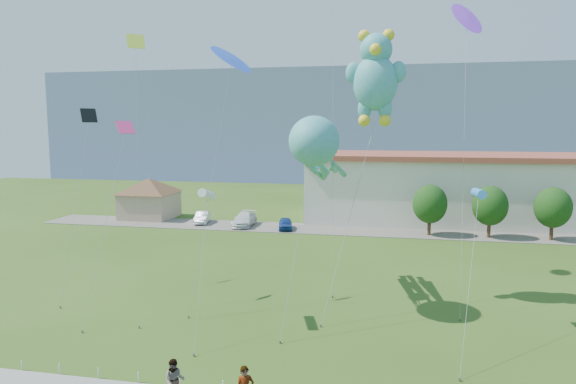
{
  "coord_description": "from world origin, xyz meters",
  "views": [
    {
      "loc": [
        5.97,
        -21.38,
        11.45
      ],
      "look_at": [
        -0.0,
        8.0,
        7.65
      ],
      "focal_mm": 32.0,
      "sensor_mm": 36.0,
      "label": 1
    }
  ],
  "objects": [
    {
      "name": "ground",
      "position": [
        0.0,
        0.0,
        0.0
      ],
      "size": [
        160.0,
        160.0,
        0.0
      ],
      "primitive_type": "plane",
      "color": "#2E4B15",
      "rests_on": "ground"
    },
    {
      "name": "parking_strip",
      "position": [
        0.0,
        35.0,
        0.03
      ],
      "size": [
        70.0,
        6.0,
        0.06
      ],
      "primitive_type": "cube",
      "color": "#59544C",
      "rests_on": "ground"
    },
    {
      "name": "hill_ridge",
      "position": [
        0.0,
        120.0,
        12.5
      ],
      "size": [
        160.0,
        50.0,
        25.0
      ],
      "primitive_type": "cube",
      "color": "slate",
      "rests_on": "ground"
    },
    {
      "name": "pavilion",
      "position": [
        -24.0,
        38.0,
        3.02
      ],
      "size": [
        9.2,
        9.2,
        5.0
      ],
      "color": "tan",
      "rests_on": "ground"
    },
    {
      "name": "warehouse",
      "position": [
        26.0,
        44.0,
        4.12
      ],
      "size": [
        61.0,
        15.0,
        8.2
      ],
      "color": "beige",
      "rests_on": "ground"
    },
    {
      "name": "tree_near",
      "position": [
        10.0,
        34.0,
        3.39
      ],
      "size": [
        3.6,
        3.6,
        5.47
      ],
      "color": "#3F2B19",
      "rests_on": "ground"
    },
    {
      "name": "tree_mid",
      "position": [
        16.0,
        34.0,
        3.39
      ],
      "size": [
        3.6,
        3.6,
        5.47
      ],
      "color": "#3F2B19",
      "rests_on": "ground"
    },
    {
      "name": "tree_far",
      "position": [
        22.0,
        34.0,
        3.39
      ],
      "size": [
        3.6,
        3.6,
        5.47
      ],
      "color": "#3F2B19",
      "rests_on": "ground"
    },
    {
      "name": "pedestrian_right",
      "position": [
        -2.67,
        -2.6,
        1.0
      ],
      "size": [
        1.0,
        0.86,
        1.8
      ],
      "primitive_type": "imported",
      "rotation": [
        0.0,
        0.0,
        0.22
      ],
      "color": "gray",
      "rests_on": "sidewalk"
    },
    {
      "name": "parked_car_silver",
      "position": [
        -16.11,
        35.76,
        0.74
      ],
      "size": [
        2.22,
        4.3,
        1.35
      ],
      "primitive_type": "imported",
      "rotation": [
        0.0,
        0.0,
        0.2
      ],
      "color": "silver",
      "rests_on": "parking_strip"
    },
    {
      "name": "parked_car_white",
      "position": [
        -10.65,
        34.96,
        0.82
      ],
      "size": [
        2.35,
        5.34,
        1.53
      ],
      "primitive_type": "imported",
      "rotation": [
        0.0,
        0.0,
        0.04
      ],
      "color": "white",
      "rests_on": "parking_strip"
    },
    {
      "name": "parked_car_blue",
      "position": [
        -5.6,
        34.03,
        0.69
      ],
      "size": [
        2.21,
        3.93,
        1.26
      ],
      "primitive_type": "imported",
      "rotation": [
        0.0,
        0.0,
        0.21
      ],
      "color": "navy",
      "rests_on": "parking_strip"
    },
    {
      "name": "octopus_kite",
      "position": [
        1.28,
        10.69,
        9.99
      ],
      "size": [
        3.09,
        11.85,
        12.15
      ],
      "color": "teal",
      "rests_on": "ground"
    },
    {
      "name": "teddy_bear_kite",
      "position": [
        4.76,
        13.29,
        14.8
      ],
      "size": [
        4.59,
        7.83,
        17.74
      ],
      "color": "teal",
      "rests_on": "ground"
    },
    {
      "name": "small_kite_blue",
      "position": [
        -4.56,
        11.48,
        15.52
      ],
      "size": [
        2.26,
        5.77,
        16.56
      ],
      "color": "blue",
      "rests_on": "ground"
    },
    {
      "name": "small_kite_cyan",
      "position": [
        10.73,
        8.42,
        7.72
      ],
      "size": [
        1.82,
        7.93,
        8.23
      ],
      "color": "#2F83D4",
      "rests_on": "ground"
    },
    {
      "name": "small_kite_white",
      "position": [
        -4.45,
        6.38,
        7.52
      ],
      "size": [
        1.2,
        5.9,
        8.02
      ],
      "color": "white",
      "rests_on": "ground"
    },
    {
      "name": "small_kite_black",
      "position": [
        -15.62,
        11.95,
        10.82
      ],
      "size": [
        1.99,
        6.89,
        12.72
      ],
      "color": "black",
      "rests_on": "ground"
    },
    {
      "name": "small_kite_yellow",
      "position": [
        -10.11,
        9.24,
        14.6
      ],
      "size": [
        3.15,
        6.2,
        17.39
      ],
      "color": "#D0F238",
      "rests_on": "ground"
    },
    {
      "name": "small_kite_purple",
      "position": [
        10.96,
        18.22,
        18.7
      ],
      "size": [
        1.8,
        9.85,
        19.91
      ],
      "color": "purple",
      "rests_on": "ground"
    },
    {
      "name": "small_kite_pink",
      "position": [
        -11.27,
        9.06,
        10.1
      ],
      "size": [
        1.29,
        7.28,
        11.87
      ],
      "color": "#E7337D",
      "rests_on": "ground"
    }
  ]
}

